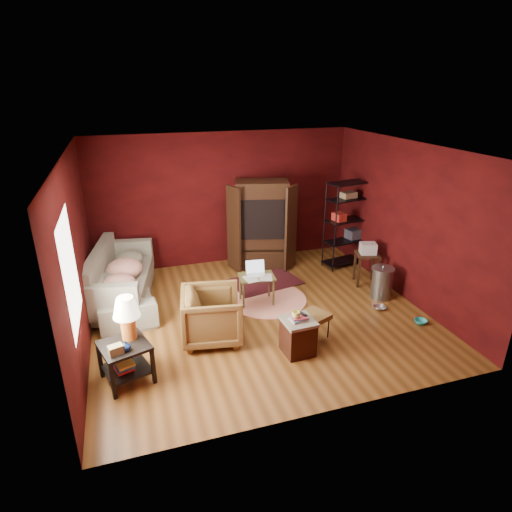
{
  "coord_description": "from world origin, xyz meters",
  "views": [
    {
      "loc": [
        -2.01,
        -6.14,
        3.73
      ],
      "look_at": [
        0.0,
        0.2,
        1.0
      ],
      "focal_mm": 30.0,
      "sensor_mm": 36.0,
      "label": 1
    }
  ],
  "objects": [
    {
      "name": "trash_can",
      "position": [
        2.33,
        -0.1,
        0.3
      ],
      "size": [
        0.52,
        0.52,
        0.64
      ],
      "rotation": [
        0.0,
        0.0,
        0.34
      ],
      "color": "gray",
      "rests_on": "ground"
    },
    {
      "name": "tv_armoire",
      "position": [
        0.69,
        1.97,
        0.97
      ],
      "size": [
        1.42,
        0.99,
        1.86
      ],
      "rotation": [
        0.0,
        0.0,
        -0.26
      ],
      "color": "black",
      "rests_on": "ground"
    },
    {
      "name": "side_table",
      "position": [
        -2.19,
        -1.08,
        0.7
      ],
      "size": [
        0.74,
        0.74,
        1.17
      ],
      "rotation": [
        0.0,
        0.0,
        0.31
      ],
      "color": "black",
      "rests_on": "ground"
    },
    {
      "name": "mug",
      "position": [
        0.13,
        -1.27,
        0.67
      ],
      "size": [
        0.15,
        0.13,
        0.12
      ],
      "primitive_type": "imported",
      "rotation": [
        0.0,
        0.0,
        -0.4
      ],
      "color": "#E8E671",
      "rests_on": "hamper"
    },
    {
      "name": "sofa_cushions",
      "position": [
        -2.26,
        1.16,
        0.45
      ],
      "size": [
        1.27,
        2.33,
        0.92
      ],
      "rotation": [
        0.0,
        0.0,
        -0.19
      ],
      "color": "gray",
      "rests_on": "sofa"
    },
    {
      "name": "rug_oriental",
      "position": [
        0.49,
        1.15,
        0.02
      ],
      "size": [
        1.48,
        1.13,
        0.01
      ],
      "rotation": [
        0.0,
        0.0,
        0.19
      ],
      "color": "#54161D",
      "rests_on": "ground"
    },
    {
      "name": "sofa",
      "position": [
        -2.22,
        1.15,
        0.46
      ],
      "size": [
        0.81,
        2.36,
        0.91
      ],
      "primitive_type": "imported",
      "rotation": [
        0.0,
        0.0,
        1.63
      ],
      "color": "gray",
      "rests_on": "ground"
    },
    {
      "name": "rug_round",
      "position": [
        0.29,
        0.45,
        0.01
      ],
      "size": [
        1.69,
        1.69,
        0.01
      ],
      "rotation": [
        0.0,
        0.0,
        0.18
      ],
      "color": "white",
      "rests_on": "ground"
    },
    {
      "name": "wire_shelving",
      "position": [
        2.41,
        1.47,
        1.01
      ],
      "size": [
        0.96,
        0.55,
        1.84
      ],
      "rotation": [
        0.0,
        0.0,
        0.19
      ],
      "color": "black",
      "rests_on": "ground"
    },
    {
      "name": "vase",
      "position": [
        -2.21,
        -1.29,
        0.63
      ],
      "size": [
        0.15,
        0.16,
        0.13
      ],
      "primitive_type": "imported",
      "rotation": [
        0.0,
        0.0,
        -0.16
      ],
      "color": "#0E1E47",
      "rests_on": "side_table"
    },
    {
      "name": "footstool",
      "position": [
        0.58,
        -0.94,
        0.36
      ],
      "size": [
        0.53,
        0.53,
        0.41
      ],
      "rotation": [
        0.0,
        0.0,
        0.4
      ],
      "color": "black",
      "rests_on": "ground"
    },
    {
      "name": "pet_bowl_turquoise",
      "position": [
        2.45,
        -1.12,
        0.1
      ],
      "size": [
        0.22,
        0.12,
        0.21
      ],
      "primitive_type": "imported",
      "rotation": [
        0.0,
        0.0,
        0.26
      ],
      "color": "#24AAAA",
      "rests_on": "ground"
    },
    {
      "name": "hamper",
      "position": [
        0.18,
        -1.25,
        0.29
      ],
      "size": [
        0.47,
        0.47,
        0.63
      ],
      "rotation": [
        0.0,
        0.0,
        0.06
      ],
      "color": "#3C190D",
      "rests_on": "ground"
    },
    {
      "name": "armchair",
      "position": [
        -0.93,
        -0.52,
        0.45
      ],
      "size": [
        0.96,
        1.0,
        0.9
      ],
      "primitive_type": "imported",
      "rotation": [
        0.0,
        0.0,
        1.41
      ],
      "color": "black",
      "rests_on": "ground"
    },
    {
      "name": "small_stand",
      "position": [
        2.37,
        0.52,
        0.63
      ],
      "size": [
        0.53,
        0.53,
        0.85
      ],
      "rotation": [
        0.0,
        0.0,
        -0.3
      ],
      "color": "black",
      "rests_on": "ground"
    },
    {
      "name": "room",
      "position": [
        -0.04,
        -0.01,
        1.4
      ],
      "size": [
        5.54,
        5.04,
        2.84
      ],
      "color": "brown",
      "rests_on": "ground"
    },
    {
      "name": "laptop_desk",
      "position": [
        0.08,
        0.4,
        0.48
      ],
      "size": [
        0.66,
        0.54,
        0.77
      ],
      "rotation": [
        0.0,
        0.0,
        -0.11
      ],
      "color": "brown",
      "rests_on": "ground"
    },
    {
      "name": "pet_bowl_steel",
      "position": [
        2.06,
        -0.49,
        0.11
      ],
      "size": [
        0.23,
        0.1,
        0.22
      ],
      "primitive_type": "imported",
      "rotation": [
        0.0,
        0.0,
        -0.21
      ],
      "color": "silver",
      "rests_on": "ground"
    }
  ]
}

